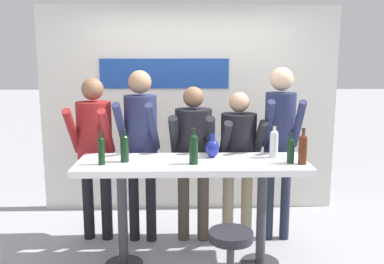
% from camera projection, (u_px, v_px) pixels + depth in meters
% --- Properties ---
extents(back_wall, '(3.68, 0.12, 2.55)m').
position_uv_depth(back_wall, '(189.00, 110.00, 5.37)').
color(back_wall, silver).
rests_on(back_wall, ground_plane).
extents(tasting_table, '(2.08, 0.66, 1.01)m').
position_uv_depth(tasting_table, '(192.00, 178.00, 3.90)').
color(tasting_table, white).
rests_on(tasting_table, ground_plane).
extents(bar_stool, '(0.36, 0.36, 0.62)m').
position_uv_depth(bar_stool, '(230.00, 257.00, 3.33)').
color(bar_stool, '#333338').
rests_on(bar_stool, ground_plane).
extents(person_far_left, '(0.46, 0.57, 1.73)m').
position_uv_depth(person_far_left, '(94.00, 142.00, 4.43)').
color(person_far_left, black).
rests_on(person_far_left, ground_plane).
extents(person_left, '(0.45, 0.58, 1.81)m').
position_uv_depth(person_left, '(141.00, 136.00, 4.38)').
color(person_left, black).
rests_on(person_left, ground_plane).
extents(person_center_left, '(0.48, 0.57, 1.64)m').
position_uv_depth(person_center_left, '(193.00, 148.00, 4.42)').
color(person_center_left, '#473D33').
rests_on(person_center_left, ground_plane).
extents(person_center, '(0.47, 0.55, 1.59)m').
position_uv_depth(person_center, '(239.00, 151.00, 4.43)').
color(person_center, gray).
rests_on(person_center, ground_plane).
extents(person_center_right, '(0.39, 0.54, 1.84)m').
position_uv_depth(person_center_right, '(280.00, 133.00, 4.41)').
color(person_center_right, '#23283D').
rests_on(person_center_right, ground_plane).
extents(wine_bottle_0, '(0.08, 0.08, 0.32)m').
position_uv_depth(wine_bottle_0, '(194.00, 148.00, 3.74)').
color(wine_bottle_0, black).
rests_on(wine_bottle_0, tasting_table).
extents(wine_bottle_1, '(0.08, 0.08, 0.30)m').
position_uv_depth(wine_bottle_1, '(125.00, 147.00, 3.82)').
color(wine_bottle_1, black).
rests_on(wine_bottle_1, tasting_table).
extents(wine_bottle_2, '(0.08, 0.08, 0.32)m').
position_uv_depth(wine_bottle_2, '(274.00, 142.00, 3.97)').
color(wine_bottle_2, '#B7BCC1').
rests_on(wine_bottle_2, tasting_table).
extents(wine_bottle_3, '(0.06, 0.06, 0.27)m').
position_uv_depth(wine_bottle_3, '(291.00, 149.00, 3.78)').
color(wine_bottle_3, black).
rests_on(wine_bottle_3, tasting_table).
extents(wine_bottle_4, '(0.07, 0.07, 0.32)m').
position_uv_depth(wine_bottle_4, '(303.00, 148.00, 3.73)').
color(wine_bottle_4, '#4C1E0F').
rests_on(wine_bottle_4, tasting_table).
extents(wine_bottle_5, '(0.06, 0.06, 0.31)m').
position_uv_depth(wine_bottle_5, '(101.00, 149.00, 3.72)').
color(wine_bottle_5, black).
rests_on(wine_bottle_5, tasting_table).
extents(decorative_vase, '(0.13, 0.13, 0.22)m').
position_uv_depth(decorative_vase, '(212.00, 148.00, 3.99)').
color(decorative_vase, navy).
rests_on(decorative_vase, tasting_table).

